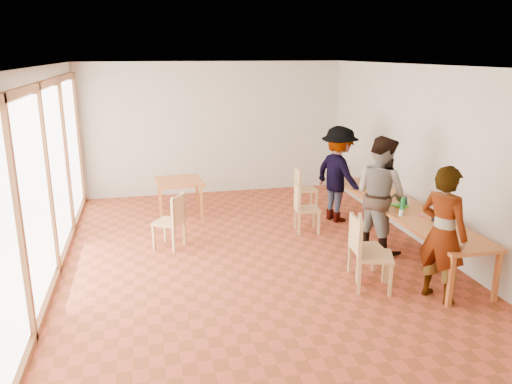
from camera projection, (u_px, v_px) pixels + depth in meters
ground at (251, 257)px, 8.08m from camera, size 8.00×8.00×0.00m
wall_back at (214, 129)px, 11.43m from camera, size 6.00×0.10×3.00m
wall_front at (357, 276)px, 3.92m from camera, size 6.00×0.10×3.00m
wall_right at (426, 157)px, 8.31m from camera, size 0.10×8.00×3.00m
window_wall at (46, 176)px, 7.04m from camera, size 0.10×8.00×3.00m
ceiling at (250, 64)px, 7.26m from camera, size 6.00×8.00×0.04m
communal_table at (402, 209)px, 8.20m from camera, size 0.80×4.00×0.75m
side_table at (179, 184)px, 9.90m from camera, size 0.90×0.90×0.75m
chair_near at (361, 241)px, 7.16m from camera, size 0.48×0.48×0.51m
chair_mid at (367, 246)px, 6.84m from camera, size 0.62×0.62×0.55m
chair_far at (302, 203)px, 9.05m from camera, size 0.47×0.47×0.48m
chair_empty at (302, 184)px, 10.38m from camera, size 0.43×0.43×0.47m
chair_spare at (174, 215)px, 8.29m from camera, size 0.60×0.60×0.50m
person_near at (443, 234)px, 6.47m from camera, size 0.68×0.79×1.83m
person_mid at (380, 194)px, 8.12m from camera, size 1.01×1.13×1.92m
person_far at (339, 174)px, 9.60m from camera, size 1.04×1.36×1.85m
laptop_near at (446, 225)px, 7.13m from camera, size 0.25×0.28×0.21m
laptop_mid at (401, 203)px, 8.21m from camera, size 0.27×0.28×0.20m
laptop_far at (376, 186)px, 9.24m from camera, size 0.29×0.31×0.22m
yellow_mug at (368, 187)px, 9.14m from camera, size 0.17×0.17×0.10m
green_bottle at (403, 206)px, 7.73m from camera, size 0.07×0.07×0.28m
clear_glass at (401, 213)px, 7.72m from camera, size 0.07×0.07×0.09m
condiment_cup at (372, 178)px, 9.95m from camera, size 0.08×0.08×0.06m
pink_phone at (421, 216)px, 7.71m from camera, size 0.05×0.10×0.01m
black_pouch at (441, 220)px, 7.37m from camera, size 0.16×0.26×0.09m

